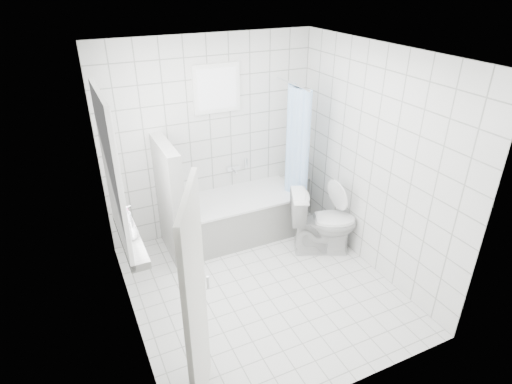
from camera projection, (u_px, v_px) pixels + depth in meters
ground at (261, 287)px, 4.91m from camera, size 3.00×3.00×0.00m
ceiling at (263, 53)px, 3.71m from camera, size 3.00×3.00×0.00m
wall_back at (211, 139)px, 5.51m from camera, size 2.80×0.02×2.60m
wall_front at (352, 271)px, 3.11m from camera, size 2.80×0.02×2.60m
wall_left at (120, 217)px, 3.78m from camera, size 0.02×3.00×2.60m
wall_right at (373, 163)px, 4.84m from camera, size 0.02×3.00×2.60m
window_left at (114, 173)px, 3.90m from camera, size 0.01×0.90×1.40m
window_back at (217, 89)px, 5.21m from camera, size 0.50×0.01×0.50m
window_sill at (130, 239)px, 4.26m from camera, size 0.18×1.02×0.08m
door at (197, 313)px, 3.15m from camera, size 0.38×0.74×2.00m
bathtub at (237, 217)px, 5.75m from camera, size 1.65×0.77×0.58m
partition_wall at (170, 202)px, 5.16m from camera, size 0.15×0.85×1.50m
tiled_ledge at (295, 194)px, 6.36m from camera, size 0.40×0.24×0.55m
toilet at (323, 222)px, 5.38m from camera, size 0.95×0.77×0.84m
curtain_rod at (292, 84)px, 5.23m from camera, size 0.02×0.80×0.02m
shower_curtain at (295, 156)px, 5.54m from camera, size 0.14×0.48×1.78m
tub_faucet at (233, 168)px, 5.80m from camera, size 0.18×0.06×0.06m
sill_bottles at (128, 223)px, 4.24m from camera, size 0.20×0.50×0.28m
ledge_bottles at (299, 171)px, 6.15m from camera, size 0.18×0.19×0.24m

